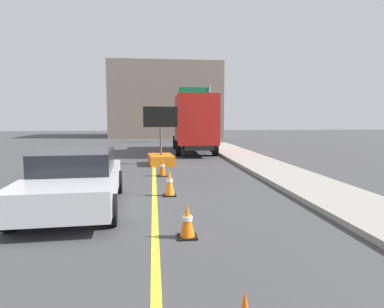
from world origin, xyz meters
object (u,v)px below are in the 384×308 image
pickup_car (75,180)px  traffic_cone_far_lane (170,183)px  box_truck (194,123)px  highway_guide_sign (201,103)px  traffic_cone_mid_lane (187,221)px  traffic_cone_curbside (162,167)px  arrow_board_trailer (161,154)px

pickup_car → traffic_cone_far_lane: pickup_car is taller
box_truck → traffic_cone_far_lane: bearing=-100.1°
box_truck → pickup_car: (-4.42, -12.63, -1.17)m
pickup_car → highway_guide_sign: (6.04, 21.08, 2.73)m
pickup_car → traffic_cone_mid_lane: pickup_car is taller
highway_guide_sign → traffic_cone_mid_lane: bearing=-98.6°
traffic_cone_curbside → highway_guide_sign: bearing=77.2°
pickup_car → traffic_cone_curbside: size_ratio=6.86×
arrow_board_trailer → traffic_cone_curbside: size_ratio=3.92×
arrow_board_trailer → highway_guide_sign: (3.79, 13.63, 2.94)m
pickup_car → traffic_cone_curbside: 4.80m
box_truck → pickup_car: 13.44m
pickup_car → traffic_cone_mid_lane: bearing=-43.3°
highway_guide_sign → traffic_cone_far_lane: (-3.69, -20.08, -3.05)m
traffic_cone_mid_lane → traffic_cone_curbside: 6.61m
highway_guide_sign → traffic_cone_mid_lane: highway_guide_sign is taller
traffic_cone_far_lane → traffic_cone_curbside: traffic_cone_far_lane is taller
pickup_car → traffic_cone_far_lane: bearing=23.1°
arrow_board_trailer → traffic_cone_far_lane: arrow_board_trailer is taller
arrow_board_trailer → pickup_car: (-2.25, -7.45, 0.22)m
arrow_board_trailer → traffic_cone_curbside: arrow_board_trailer is taller
arrow_board_trailer → box_truck: bearing=67.3°
traffic_cone_curbside → pickup_car: bearing=-117.7°
highway_guide_sign → traffic_cone_curbside: 17.54m
arrow_board_trailer → highway_guide_sign: 14.45m
pickup_car → traffic_cone_mid_lane: 3.47m
pickup_car → highway_guide_sign: bearing=74.0°
traffic_cone_mid_lane → traffic_cone_far_lane: 3.37m
traffic_cone_far_lane → box_truck: bearing=79.9°
arrow_board_trailer → traffic_cone_far_lane: size_ratio=3.53×
arrow_board_trailer → highway_guide_sign: highway_guide_sign is taller
traffic_cone_curbside → traffic_cone_mid_lane: bearing=-87.5°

